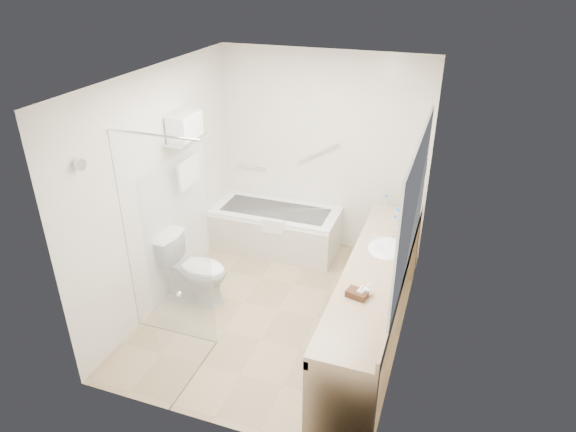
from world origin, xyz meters
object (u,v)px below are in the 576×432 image
(toilet, at_px, (194,269))
(amenity_basket, at_px, (357,294))
(bathtub, at_px, (276,229))
(water_bottle_left, at_px, (394,225))
(vanity_counter, at_px, (374,287))

(toilet, distance_m, amenity_basket, 2.05)
(bathtub, bearing_deg, water_bottle_left, -22.32)
(amenity_basket, distance_m, water_bottle_left, 1.25)
(bathtub, relative_size, amenity_basket, 9.01)
(bathtub, relative_size, toilet, 2.08)
(bathtub, xyz_separation_m, water_bottle_left, (1.57, -0.64, 0.66))
(vanity_counter, xyz_separation_m, toilet, (-1.97, 0.05, -0.26))
(bathtub, xyz_separation_m, amenity_basket, (1.46, -1.89, 0.60))
(bathtub, distance_m, water_bottle_left, 1.82)
(bathtub, height_order, vanity_counter, vanity_counter)
(toilet, xyz_separation_m, amenity_basket, (1.91, -0.55, 0.50))
(toilet, relative_size, water_bottle_left, 3.95)
(vanity_counter, xyz_separation_m, water_bottle_left, (0.04, 0.75, 0.30))
(water_bottle_left, bearing_deg, bathtub, 157.68)
(vanity_counter, relative_size, water_bottle_left, 13.85)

